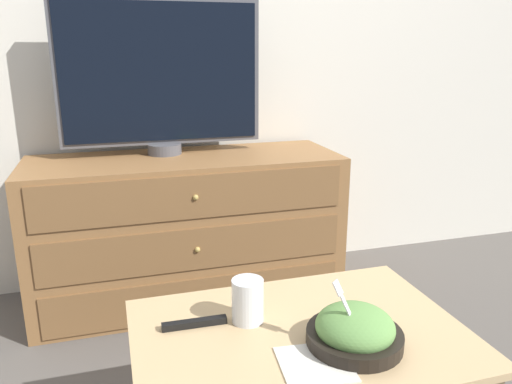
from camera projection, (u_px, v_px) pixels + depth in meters
name	position (u px, v px, depth m)	size (l,w,h in m)	color
ground_plane	(203.00, 269.00, 2.70)	(12.00, 12.00, 0.00)	#56514C
wall_back	(193.00, 16.00, 2.36)	(12.00, 0.05, 2.60)	silver
dresser	(188.00, 229.00, 2.31)	(1.39, 0.51, 0.68)	olive
tv	(161.00, 76.00, 2.20)	(0.89, 0.15, 0.68)	#515156
coffee_table	(299.00, 355.00, 1.29)	(0.84, 0.58, 0.46)	tan
takeout_bowl	(355.00, 331.00, 1.20)	(0.23, 0.23, 0.17)	black
drink_cup	(248.00, 303.00, 1.30)	(0.08, 0.08, 0.12)	#9E6638
napkin	(315.00, 364.00, 1.13)	(0.17, 0.17, 0.00)	silver
remote_control	(195.00, 323.00, 1.29)	(0.17, 0.03, 0.02)	black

